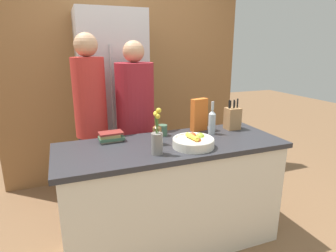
{
  "coord_description": "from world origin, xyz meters",
  "views": [
    {
      "loc": [
        -0.79,
        -1.96,
        1.64
      ],
      "look_at": [
        0.0,
        0.09,
        1.02
      ],
      "focal_mm": 30.0,
      "sensor_mm": 36.0,
      "label": 1
    }
  ],
  "objects_px": {
    "book_stack": "(111,137)",
    "person_in_blue": "(136,121)",
    "person_at_sink": "(91,118)",
    "coffee_mug": "(162,130)",
    "bottle_vinegar": "(157,133)",
    "knife_block": "(232,118)",
    "cereal_box": "(199,115)",
    "bottle_oil": "(212,121)",
    "fruit_bowl": "(194,142)",
    "refrigerator": "(113,105)",
    "flower_vase": "(157,139)"
  },
  "relations": [
    {
      "from": "flower_vase",
      "to": "cereal_box",
      "type": "xyz_separation_m",
      "value": [
        0.55,
        0.42,
        0.04
      ]
    },
    {
      "from": "person_at_sink",
      "to": "coffee_mug",
      "type": "bearing_deg",
      "value": -18.68
    },
    {
      "from": "cereal_box",
      "to": "bottle_oil",
      "type": "height_order",
      "value": "cereal_box"
    },
    {
      "from": "book_stack",
      "to": "person_at_sink",
      "type": "bearing_deg",
      "value": 104.62
    },
    {
      "from": "fruit_bowl",
      "to": "bottle_oil",
      "type": "relative_size",
      "value": 1.11
    },
    {
      "from": "refrigerator",
      "to": "cereal_box",
      "type": "bearing_deg",
      "value": -56.98
    },
    {
      "from": "bottle_oil",
      "to": "person_in_blue",
      "type": "relative_size",
      "value": 0.17
    },
    {
      "from": "knife_block",
      "to": "person_at_sink",
      "type": "xyz_separation_m",
      "value": [
        -1.22,
        0.44,
        0.01
      ]
    },
    {
      "from": "bottle_oil",
      "to": "knife_block",
      "type": "bearing_deg",
      "value": 14.61
    },
    {
      "from": "knife_block",
      "to": "book_stack",
      "type": "height_order",
      "value": "knife_block"
    },
    {
      "from": "book_stack",
      "to": "person_at_sink",
      "type": "height_order",
      "value": "person_at_sink"
    },
    {
      "from": "refrigerator",
      "to": "cereal_box",
      "type": "height_order",
      "value": "refrigerator"
    },
    {
      "from": "book_stack",
      "to": "bottle_vinegar",
      "type": "relative_size",
      "value": 0.91
    },
    {
      "from": "person_at_sink",
      "to": "person_in_blue",
      "type": "bearing_deg",
      "value": 16.64
    },
    {
      "from": "fruit_bowl",
      "to": "knife_block",
      "type": "xyz_separation_m",
      "value": [
        0.55,
        0.31,
        0.06
      ]
    },
    {
      "from": "book_stack",
      "to": "bottle_vinegar",
      "type": "distance_m",
      "value": 0.39
    },
    {
      "from": "flower_vase",
      "to": "knife_block",
      "type": "bearing_deg",
      "value": 22.47
    },
    {
      "from": "knife_block",
      "to": "coffee_mug",
      "type": "distance_m",
      "value": 0.68
    },
    {
      "from": "knife_block",
      "to": "bottle_oil",
      "type": "distance_m",
      "value": 0.26
    },
    {
      "from": "person_in_blue",
      "to": "fruit_bowl",
      "type": "bearing_deg",
      "value": -79.89
    },
    {
      "from": "refrigerator",
      "to": "bottle_oil",
      "type": "relative_size",
      "value": 6.99
    },
    {
      "from": "refrigerator",
      "to": "knife_block",
      "type": "distance_m",
      "value": 1.37
    },
    {
      "from": "refrigerator",
      "to": "coffee_mug",
      "type": "bearing_deg",
      "value": -75.68
    },
    {
      "from": "knife_block",
      "to": "person_in_blue",
      "type": "height_order",
      "value": "person_in_blue"
    },
    {
      "from": "refrigerator",
      "to": "person_in_blue",
      "type": "relative_size",
      "value": 1.19
    },
    {
      "from": "coffee_mug",
      "to": "bottle_vinegar",
      "type": "relative_size",
      "value": 0.54
    },
    {
      "from": "refrigerator",
      "to": "bottle_oil",
      "type": "height_order",
      "value": "refrigerator"
    },
    {
      "from": "refrigerator",
      "to": "coffee_mug",
      "type": "distance_m",
      "value": 1.0
    },
    {
      "from": "refrigerator",
      "to": "person_in_blue",
      "type": "distance_m",
      "value": 0.58
    },
    {
      "from": "knife_block",
      "to": "book_stack",
      "type": "relative_size",
      "value": 1.41
    },
    {
      "from": "fruit_bowl",
      "to": "flower_vase",
      "type": "relative_size",
      "value": 0.95
    },
    {
      "from": "cereal_box",
      "to": "person_at_sink",
      "type": "height_order",
      "value": "person_at_sink"
    },
    {
      "from": "coffee_mug",
      "to": "book_stack",
      "type": "bearing_deg",
      "value": 179.44
    },
    {
      "from": "coffee_mug",
      "to": "bottle_oil",
      "type": "height_order",
      "value": "bottle_oil"
    },
    {
      "from": "cereal_box",
      "to": "bottle_oil",
      "type": "bearing_deg",
      "value": -67.0
    },
    {
      "from": "flower_vase",
      "to": "bottle_oil",
      "type": "bearing_deg",
      "value": 25.54
    },
    {
      "from": "coffee_mug",
      "to": "person_at_sink",
      "type": "bearing_deg",
      "value": 143.77
    },
    {
      "from": "book_stack",
      "to": "person_in_blue",
      "type": "height_order",
      "value": "person_in_blue"
    },
    {
      "from": "knife_block",
      "to": "book_stack",
      "type": "distance_m",
      "value": 1.12
    },
    {
      "from": "person_at_sink",
      "to": "person_in_blue",
      "type": "height_order",
      "value": "person_at_sink"
    },
    {
      "from": "refrigerator",
      "to": "bottle_oil",
      "type": "xyz_separation_m",
      "value": [
        0.67,
        -1.07,
        0.01
      ]
    },
    {
      "from": "knife_block",
      "to": "person_in_blue",
      "type": "bearing_deg",
      "value": 151.56
    },
    {
      "from": "cereal_box",
      "to": "coffee_mug",
      "type": "xyz_separation_m",
      "value": [
        -0.36,
        -0.03,
        -0.1
      ]
    },
    {
      "from": "fruit_bowl",
      "to": "bottle_oil",
      "type": "xyz_separation_m",
      "value": [
        0.3,
        0.25,
        0.07
      ]
    },
    {
      "from": "flower_vase",
      "to": "book_stack",
      "type": "bearing_deg",
      "value": 122.83
    },
    {
      "from": "fruit_bowl",
      "to": "book_stack",
      "type": "relative_size",
      "value": 1.59
    },
    {
      "from": "flower_vase",
      "to": "cereal_box",
      "type": "distance_m",
      "value": 0.69
    },
    {
      "from": "bottle_vinegar",
      "to": "book_stack",
      "type": "bearing_deg",
      "value": 148.86
    },
    {
      "from": "cereal_box",
      "to": "refrigerator",
      "type": "bearing_deg",
      "value": 123.02
    },
    {
      "from": "refrigerator",
      "to": "coffee_mug",
      "type": "height_order",
      "value": "refrigerator"
    }
  ]
}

